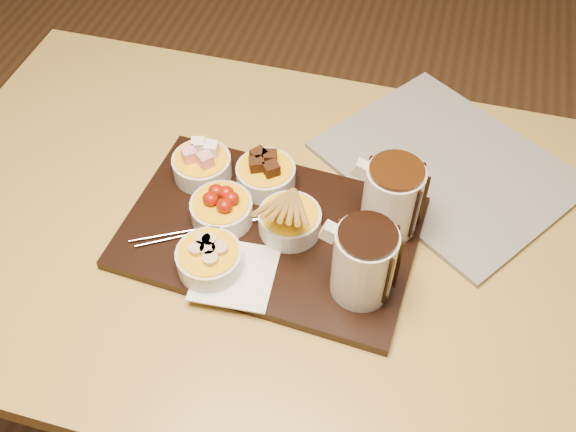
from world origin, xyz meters
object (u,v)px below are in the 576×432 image
(pitcher_milk_chocolate, at_px, (392,199))
(newspaper, at_px, (447,165))
(pitcher_dark_chocolate, at_px, (364,263))
(dining_table, at_px, (262,257))
(bowl_strawberries, at_px, (222,211))
(serving_board, at_px, (270,232))

(pitcher_milk_chocolate, height_order, newspaper, pitcher_milk_chocolate)
(pitcher_dark_chocolate, xyz_separation_m, pitcher_milk_chocolate, (0.02, 0.13, 0.00))
(dining_table, xyz_separation_m, pitcher_dark_chocolate, (0.18, -0.09, 0.18))
(dining_table, height_order, bowl_strawberries, bowl_strawberries)
(serving_board, height_order, pitcher_milk_chocolate, pitcher_milk_chocolate)
(serving_board, distance_m, pitcher_dark_chocolate, 0.19)
(pitcher_milk_chocolate, relative_size, newspaper, 0.31)
(dining_table, distance_m, pitcher_milk_chocolate, 0.27)
(serving_board, xyz_separation_m, newspaper, (0.26, 0.23, -0.00))
(serving_board, distance_m, pitcher_milk_chocolate, 0.20)
(serving_board, height_order, newspaper, serving_board)
(bowl_strawberries, xyz_separation_m, pitcher_dark_chocolate, (0.24, -0.07, 0.04))
(newspaper, bearing_deg, dining_table, -108.85)
(dining_table, relative_size, newspaper, 2.99)
(newspaper, bearing_deg, bowl_strawberries, -110.95)
(pitcher_dark_chocolate, relative_size, pitcher_milk_chocolate, 1.00)
(serving_board, relative_size, pitcher_dark_chocolate, 3.73)
(pitcher_milk_chocolate, bearing_deg, dining_table, -166.43)
(pitcher_dark_chocolate, distance_m, newspaper, 0.33)
(serving_board, distance_m, bowl_strawberries, 0.08)
(serving_board, relative_size, newspaper, 1.15)
(bowl_strawberries, height_order, pitcher_milk_chocolate, pitcher_milk_chocolate)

